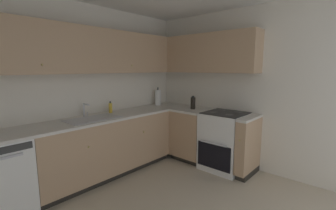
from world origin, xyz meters
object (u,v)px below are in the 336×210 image
Objects in this scene: soap_bottle at (110,108)px; paper_towel_roll at (158,98)px; oven_range at (225,140)px; oil_bottle at (193,103)px.

paper_towel_roll is (1.05, -0.02, 0.06)m from soap_bottle.
oven_range is 0.81m from oil_bottle.
oil_bottle is (-0.02, 0.61, 0.54)m from oven_range.
oil_bottle is (0.09, -0.75, -0.04)m from paper_towel_roll.
soap_bottle is 1.05m from paper_towel_roll.
soap_bottle is at bearing 130.03° from oven_range.
paper_towel_roll is at bearing -1.09° from soap_bottle.
oven_range is 1.48m from paper_towel_roll.
soap_bottle is at bearing 145.95° from oil_bottle.
oven_range is 3.03× the size of paper_towel_roll.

